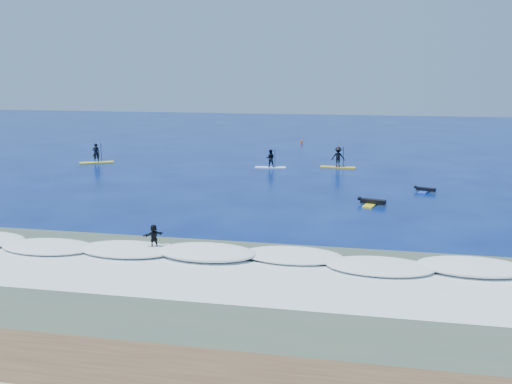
% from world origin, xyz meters
% --- Properties ---
extents(ground, '(160.00, 160.00, 0.00)m').
position_xyz_m(ground, '(0.00, 0.00, 0.00)').
color(ground, '#04114B').
rests_on(ground, ground).
extents(wet_sand_strip, '(90.00, 5.00, 0.08)m').
position_xyz_m(wet_sand_strip, '(0.00, -21.50, 0.00)').
color(wet_sand_strip, '#442E1F').
rests_on(wet_sand_strip, ground).
extents(shallow_water, '(90.00, 13.00, 0.01)m').
position_xyz_m(shallow_water, '(0.00, -14.00, 0.01)').
color(shallow_water, '#394D3F').
rests_on(shallow_water, ground).
extents(breaking_wave, '(40.00, 6.00, 0.30)m').
position_xyz_m(breaking_wave, '(0.00, -10.00, 0.00)').
color(breaking_wave, white).
rests_on(breaking_wave, ground).
extents(whitewater, '(34.00, 5.00, 0.02)m').
position_xyz_m(whitewater, '(0.00, -13.00, 0.00)').
color(whitewater, silver).
rests_on(whitewater, ground).
extents(sup_paddler_left, '(3.13, 2.10, 2.19)m').
position_xyz_m(sup_paddler_left, '(-17.03, 14.59, 0.68)').
color(sup_paddler_left, yellow).
rests_on(sup_paddler_left, ground).
extents(sup_paddler_center, '(2.83, 1.05, 1.94)m').
position_xyz_m(sup_paddler_center, '(-0.35, 15.07, 0.72)').
color(sup_paddler_center, white).
rests_on(sup_paddler_center, ground).
extents(sup_paddler_right, '(3.21, 0.98, 2.22)m').
position_xyz_m(sup_paddler_right, '(5.62, 16.35, 0.87)').
color(sup_paddler_right, gold).
rests_on(sup_paddler_right, ground).
extents(prone_paddler_near, '(1.88, 2.45, 0.50)m').
position_xyz_m(prone_paddler_near, '(8.64, 2.22, 0.17)').
color(prone_paddler_near, yellow).
rests_on(prone_paddler_near, ground).
extents(prone_paddler_far, '(1.55, 2.04, 0.41)m').
position_xyz_m(prone_paddler_far, '(12.41, 7.07, 0.14)').
color(prone_paddler_far, blue).
rests_on(prone_paddler_far, ground).
extents(wave_surfer, '(1.56, 1.47, 1.22)m').
position_xyz_m(wave_surfer, '(-1.68, -9.99, 0.71)').
color(wave_surfer, white).
rests_on(wave_surfer, breaking_wave).
extents(marker_buoy, '(0.25, 0.25, 0.60)m').
position_xyz_m(marker_buoy, '(0.39, 32.38, 0.26)').
color(marker_buoy, '#E85514').
rests_on(marker_buoy, ground).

